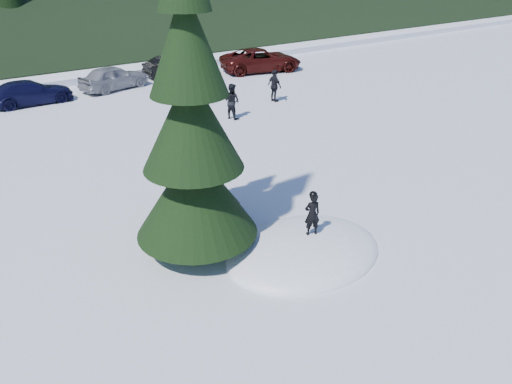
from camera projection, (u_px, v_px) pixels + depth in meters
ground at (303, 253)px, 13.43m from camera, size 200.00×200.00×0.00m
snow_mound at (303, 253)px, 13.43m from camera, size 4.48×3.52×0.96m
spruce_tall at (192, 134)px, 12.13m from camera, size 3.20×3.20×8.60m
spruce_short at (201, 154)px, 14.21m from camera, size 2.20×2.20×5.37m
child_skier at (312, 214)px, 13.12m from camera, size 0.50×0.41×1.19m
adult_0 at (232, 101)px, 23.79m from camera, size 0.87×0.98×1.69m
adult_1 at (275, 86)px, 26.45m from camera, size 0.46×1.01×1.69m
adult_2 at (205, 88)px, 26.36m from camera, size 1.14×0.84×1.57m
car_3 at (30, 92)px, 26.14m from camera, size 4.30×1.77×1.24m
car_4 at (114, 77)px, 28.88m from camera, size 4.35×2.55×1.39m
car_5 at (174, 66)px, 32.00m from camera, size 3.94×1.43×1.29m
car_6 at (261, 60)px, 33.22m from camera, size 5.86×3.79×1.50m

